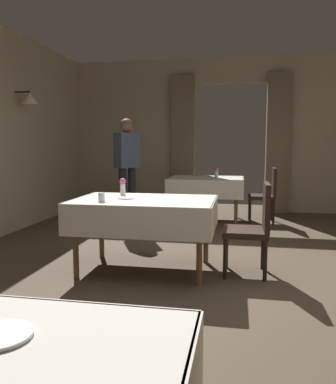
# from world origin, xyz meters

# --- Properties ---
(ground) EXTENTS (10.08, 10.08, 0.00)m
(ground) POSITION_xyz_m (0.00, 0.00, 0.00)
(ground) COLOR #4C3D2D
(wall_back) EXTENTS (6.40, 0.27, 3.00)m
(wall_back) POSITION_xyz_m (0.00, 4.18, 1.52)
(wall_back) COLOR tan
(wall_back) RESTS_ON ground
(dining_table_mid) EXTENTS (1.45, 0.96, 0.75)m
(dining_table_mid) POSITION_xyz_m (-0.76, 0.21, 0.65)
(dining_table_mid) COLOR brown
(dining_table_mid) RESTS_ON ground
(dining_table_far) EXTENTS (1.27, 1.01, 0.75)m
(dining_table_far) POSITION_xyz_m (-0.36, 3.04, 0.65)
(dining_table_far) COLOR brown
(dining_table_far) RESTS_ON ground
(chair_mid_right) EXTENTS (0.45, 0.44, 0.93)m
(chair_mid_right) POSITION_xyz_m (0.35, 0.26, 0.52)
(chair_mid_right) COLOR black
(chair_mid_right) RESTS_ON ground
(chair_far_right) EXTENTS (0.45, 0.44, 0.93)m
(chair_far_right) POSITION_xyz_m (0.66, 3.06, 0.52)
(chair_far_right) COLOR black
(chair_far_right) RESTS_ON ground
(plate_near_b) EXTENTS (0.18, 0.18, 0.01)m
(plate_near_b) POSITION_xyz_m (-0.46, -2.69, 0.76)
(plate_near_b) COLOR white
(plate_near_b) RESTS_ON dining_table_near
(flower_vase_mid) EXTENTS (0.07, 0.07, 0.19)m
(flower_vase_mid) POSITION_xyz_m (-1.07, 0.47, 0.85)
(flower_vase_mid) COLOR silver
(flower_vase_mid) RESTS_ON dining_table_mid
(plate_mid_b) EXTENTS (0.18, 0.18, 0.01)m
(plate_mid_b) POSITION_xyz_m (-0.96, 0.21, 0.76)
(plate_mid_b) COLOR white
(plate_mid_b) RESTS_ON dining_table_mid
(glass_mid_c) EXTENTS (0.07, 0.07, 0.09)m
(glass_mid_c) POSITION_xyz_m (-1.12, -0.06, 0.79)
(glass_mid_c) COLOR silver
(glass_mid_c) RESTS_ON dining_table_mid
(flower_vase_far) EXTENTS (0.07, 0.07, 0.18)m
(flower_vase_far) POSITION_xyz_m (-0.19, 3.06, 0.85)
(flower_vase_far) COLOR silver
(flower_vase_far) RESTS_ON dining_table_far
(plate_far_b) EXTENTS (0.19, 0.19, 0.01)m
(plate_far_b) POSITION_xyz_m (-0.77, 3.28, 0.76)
(plate_far_b) COLOR white
(plate_far_b) RESTS_ON dining_table_far
(person_waiter_by_doorway) EXTENTS (0.40, 0.42, 1.72)m
(person_waiter_by_doorway) POSITION_xyz_m (-1.55, 2.28, 1.02)
(person_waiter_by_doorway) COLOR black
(person_waiter_by_doorway) RESTS_ON ground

